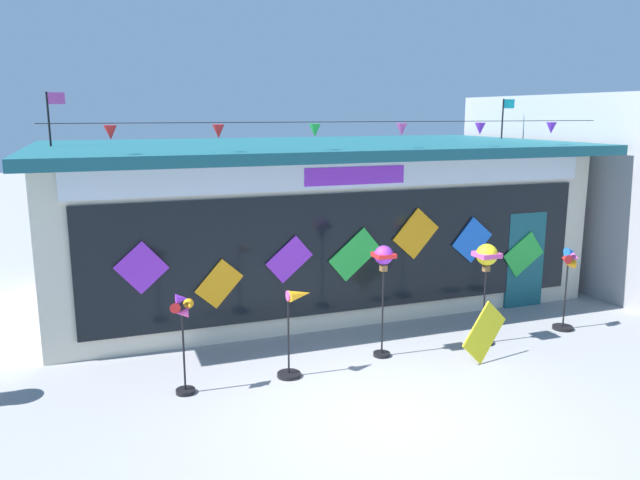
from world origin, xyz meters
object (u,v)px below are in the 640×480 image
at_px(wind_spinner_right, 568,279).
at_px(display_kite_on_ground, 484,332).
at_px(kite_shop_building, 306,217).
at_px(wind_spinner_left, 295,327).
at_px(wind_spinner_center_left, 383,268).
at_px(wind_spinner_center_right, 486,266).
at_px(wind_spinner_far_left, 183,329).

xyz_separation_m(wind_spinner_right, display_kite_on_ground, (-2.30, -0.73, -0.50)).
relative_size(kite_shop_building, wind_spinner_left, 8.07).
distance_m(wind_spinner_center_left, wind_spinner_center_right, 1.94).
xyz_separation_m(kite_shop_building, display_kite_on_ground, (1.39, -4.92, -1.22)).
bearing_deg(wind_spinner_center_right, wind_spinner_center_left, 177.57).
distance_m(kite_shop_building, display_kite_on_ground, 5.25).
distance_m(wind_spinner_left, wind_spinner_center_left, 1.79).
bearing_deg(kite_shop_building, wind_spinner_far_left, -127.23).
bearing_deg(wind_spinner_right, display_kite_on_ground, -162.38).
relative_size(kite_shop_building, wind_spinner_center_left, 5.91).
bearing_deg(display_kite_on_ground, wind_spinner_center_left, 153.08).
height_order(wind_spinner_right, display_kite_on_ground, wind_spinner_right).
height_order(wind_spinner_center_right, wind_spinner_right, wind_spinner_center_right).
xyz_separation_m(wind_spinner_left, display_kite_on_ground, (3.10, -0.50, -0.31)).
distance_m(wind_spinner_far_left, display_kite_on_ground, 4.83).
xyz_separation_m(kite_shop_building, wind_spinner_left, (-1.71, -4.42, -0.91)).
distance_m(wind_spinner_center_right, wind_spinner_right, 1.90).
bearing_deg(wind_spinner_far_left, wind_spinner_center_right, 2.52).
relative_size(kite_shop_building, wind_spinner_center_right, 6.23).
xyz_separation_m(wind_spinner_far_left, wind_spinner_left, (1.69, 0.06, -0.20)).
xyz_separation_m(wind_spinner_center_right, display_kite_on_ground, (-0.45, -0.67, -0.92)).
height_order(kite_shop_building, wind_spinner_left, kite_shop_building).
bearing_deg(wind_spinner_left, wind_spinner_far_left, -178.02).
distance_m(kite_shop_building, wind_spinner_far_left, 5.67).
height_order(wind_spinner_left, wind_spinner_center_right, wind_spinner_center_right).
height_order(wind_spinner_far_left, display_kite_on_ground, wind_spinner_far_left).
xyz_separation_m(kite_shop_building, wind_spinner_far_left, (-3.40, -4.48, -0.71)).
bearing_deg(wind_spinner_far_left, wind_spinner_right, 2.35).
bearing_deg(display_kite_on_ground, wind_spinner_left, 170.83).
height_order(wind_spinner_center_left, wind_spinner_right, wind_spinner_center_left).
bearing_deg(wind_spinner_center_left, wind_spinner_left, -171.06).
bearing_deg(display_kite_on_ground, wind_spinner_right, 17.62).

